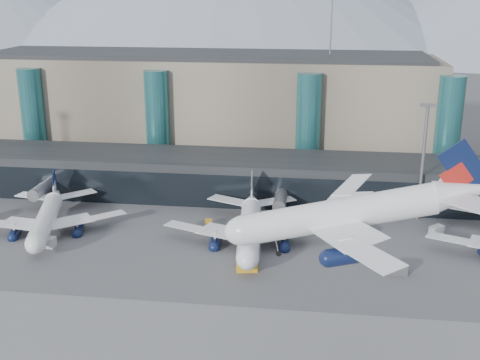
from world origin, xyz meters
name	(u,v)px	position (x,y,z in m)	size (l,w,h in m)	color
ground	(260,325)	(0.00, 0.00, 0.00)	(900.00, 900.00, 0.00)	#515154
concourse	(284,179)	(-0.02, 57.73, 4.97)	(170.00, 27.00, 10.00)	black
terminal_main	(205,107)	(-25.00, 90.00, 15.44)	(130.00, 30.00, 31.00)	gray
teal_towers	(232,125)	(-14.99, 74.01, 14.01)	(116.40, 19.40, 46.00)	#256469
lightmast_mid	(423,156)	(30.00, 48.00, 14.42)	(3.00, 1.20, 25.60)	slate
hero_jet	(365,204)	(13.47, -10.07, 23.78)	(32.98, 33.85, 10.90)	white
jet_parked_left	(48,210)	(-48.00, 32.32, 4.14)	(32.67, 34.06, 10.93)	white
jet_parked_mid	(250,218)	(-5.24, 32.48, 4.46)	(36.50, 36.01, 11.79)	white
veh_a	(46,242)	(-44.42, 23.21, 0.99)	(3.52, 1.98, 1.98)	#BDBDBD
veh_b	(209,224)	(-14.68, 37.43, 0.72)	(2.49, 1.53, 1.44)	gold
veh_c	(396,268)	(22.37, 20.34, 1.03)	(3.69, 1.95, 2.05)	#48484D
veh_d	(436,230)	(32.63, 39.82, 0.89)	(3.12, 1.67, 1.78)	#BDBDBD
veh_g	(365,231)	(18.00, 37.73, 0.79)	(2.72, 1.58, 1.58)	#BDBDBD
veh_h	(247,265)	(-4.15, 18.00, 1.04)	(3.76, 1.98, 2.08)	gold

